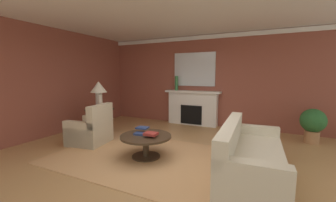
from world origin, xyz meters
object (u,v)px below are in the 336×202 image
Objects in this scene: table_lamp at (99,90)px; mantel_mirror at (194,69)px; fireplace at (192,109)px; side_table at (100,119)px; vase_on_side_table at (100,102)px; sofa at (249,158)px; armchair_near_window at (91,131)px; potted_plant at (313,123)px; vase_mantel_left at (176,83)px; coffee_table at (146,141)px.

mantel_mirror is at bearing 48.28° from table_lamp.
fireplace reaches higher than side_table.
vase_on_side_table is at bearing -38.66° from table_lamp.
fireplace is at bearing -90.00° from mantel_mirror.
fireplace is 3.53m from sofa.
mantel_mirror is 1.44× the size of armchair_near_window.
potted_plant is (3.19, -0.66, -1.30)m from mantel_mirror.
potted_plant is at bearing 16.79° from side_table.
vase_mantel_left is at bearing 70.31° from armchair_near_window.
sofa is at bearing 2.20° from coffee_table.
mantel_mirror reaches higher than table_lamp.
coffee_table is at bearing -23.88° from side_table.
vase_on_side_table is 0.47× the size of potted_plant.
vase_mantel_left reaches higher than side_table.
mantel_mirror is 2.89× the size of vase_mantel_left.
sofa is 3.91m from vase_on_side_table.
vase_on_side_table is (-1.89, 0.78, 0.56)m from coffee_table.
coffee_table is (0.07, -3.00, -0.19)m from fireplace.
armchair_near_window is at bearing -109.69° from vase_mantel_left.
fireplace is 2.16× the size of potted_plant.
mantel_mirror is at bearing 51.99° from vase_on_side_table.
fireplace is 3.80× the size of vase_mantel_left.
coffee_table is (0.07, -3.12, -1.46)m from mantel_mirror.
vase_mantel_left reaches higher than vase_on_side_table.
sofa is at bearing -11.90° from table_lamp.
vase_on_side_table is (-1.82, -2.21, 0.37)m from fireplace.
sofa is 2.24× the size of armchair_near_window.
table_lamp is 1.93× the size of vase_on_side_table.
side_table is at bearing 141.34° from vase_on_side_table.
fireplace is 3.24m from armchair_near_window.
armchair_near_window is at bearing 178.63° from sofa.
sofa is 3.52m from armchair_near_window.
armchair_near_window is 0.86m from side_table.
table_lamp is (-1.97, -2.21, -0.57)m from mantel_mirror.
mantel_mirror is 3.44m from coffee_table.
vase_on_side_table is at bearing -161.49° from potted_plant.
fireplace reaches higher than sofa.
armchair_near_window is 1.27× the size of table_lamp.
side_table is 0.82m from table_lamp.
vase_mantel_left reaches higher than potted_plant.
armchair_near_window is 1.63m from coffee_table.
table_lamp is (-2.04, 0.90, 0.89)m from coffee_table.
coffee_table is 2.40m from table_lamp.
sofa is 2.13× the size of coffee_table.
sofa is at bearing -117.03° from potted_plant.
sofa is 2.56× the size of potted_plant.
table_lamp is 2.49m from vase_mantel_left.
fireplace reaches higher than coffee_table.
side_table is at bearing 168.10° from sofa.
coffee_table is at bearing -88.68° from fireplace.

